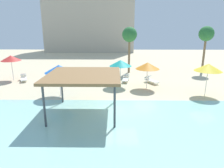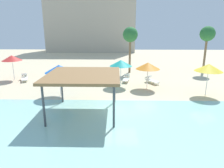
{
  "view_description": "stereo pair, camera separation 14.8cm",
  "coord_description": "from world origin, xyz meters",
  "px_view_note": "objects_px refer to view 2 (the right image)",
  "views": [
    {
      "loc": [
        -0.58,
        -14.48,
        5.96
      ],
      "look_at": [
        -0.8,
        2.0,
        1.3
      ],
      "focal_mm": 32.86,
      "sensor_mm": 36.0,
      "label": 1
    },
    {
      "loc": [
        -0.43,
        -14.48,
        5.96
      ],
      "look_at": [
        -0.8,
        2.0,
        1.3
      ],
      "focal_mm": 32.86,
      "sensor_mm": 36.0,
      "label": 2
    }
  ],
  "objects_px": {
    "lounge_chair_1": "(126,78)",
    "lounge_chair_2": "(151,80)",
    "beach_umbrella_teal_3": "(121,63)",
    "beach_umbrella_blue_2": "(59,69)",
    "shade_pavilion": "(83,76)",
    "lounge_chair_3": "(24,78)",
    "beach_umbrella_orange_0": "(148,66)",
    "palm_tree_1": "(207,35)",
    "beach_umbrella_yellow_1": "(209,68)",
    "palm_tree_0": "(130,36)",
    "beach_umbrella_red_4": "(12,58)"
  },
  "relations": [
    {
      "from": "lounge_chair_2",
      "to": "lounge_chair_1",
      "type": "bearing_deg",
      "value": -132.01
    },
    {
      "from": "lounge_chair_1",
      "to": "palm_tree_0",
      "type": "bearing_deg",
      "value": -177.9
    },
    {
      "from": "shade_pavilion",
      "to": "palm_tree_1",
      "type": "xyz_separation_m",
      "value": [
        13.81,
        13.71,
        2.19
      ]
    },
    {
      "from": "beach_umbrella_red_4",
      "to": "palm_tree_1",
      "type": "relative_size",
      "value": 0.47
    },
    {
      "from": "beach_umbrella_orange_0",
      "to": "beach_umbrella_teal_3",
      "type": "xyz_separation_m",
      "value": [
        -2.61,
        0.76,
        0.12
      ]
    },
    {
      "from": "beach_umbrella_orange_0",
      "to": "beach_umbrella_blue_2",
      "type": "height_order",
      "value": "beach_umbrella_blue_2"
    },
    {
      "from": "beach_umbrella_yellow_1",
      "to": "shade_pavilion",
      "type": "bearing_deg",
      "value": -157.61
    },
    {
      "from": "beach_umbrella_red_4",
      "to": "palm_tree_1",
      "type": "bearing_deg",
      "value": 10.69
    },
    {
      "from": "shade_pavilion",
      "to": "beach_umbrella_red_4",
      "type": "distance_m",
      "value": 13.34
    },
    {
      "from": "beach_umbrella_red_4",
      "to": "lounge_chair_2",
      "type": "bearing_deg",
      "value": -4.02
    },
    {
      "from": "beach_umbrella_blue_2",
      "to": "beach_umbrella_red_4",
      "type": "xyz_separation_m",
      "value": [
        -6.87,
        5.52,
        0.07
      ]
    },
    {
      "from": "beach_umbrella_orange_0",
      "to": "lounge_chair_2",
      "type": "xyz_separation_m",
      "value": [
        0.75,
        1.97,
        -1.94
      ]
    },
    {
      "from": "lounge_chair_3",
      "to": "palm_tree_0",
      "type": "xyz_separation_m",
      "value": [
        12.16,
        4.45,
        4.48
      ]
    },
    {
      "from": "beach_umbrella_teal_3",
      "to": "beach_umbrella_orange_0",
      "type": "bearing_deg",
      "value": -16.22
    },
    {
      "from": "beach_umbrella_teal_3",
      "to": "palm_tree_0",
      "type": "xyz_separation_m",
      "value": [
        1.29,
        6.35,
        2.43
      ]
    },
    {
      "from": "beach_umbrella_teal_3",
      "to": "palm_tree_0",
      "type": "relative_size",
      "value": 0.46
    },
    {
      "from": "shade_pavilion",
      "to": "lounge_chair_1",
      "type": "xyz_separation_m",
      "value": [
        3.34,
        8.83,
        -2.38
      ]
    },
    {
      "from": "shade_pavilion",
      "to": "beach_umbrella_blue_2",
      "type": "xyz_separation_m",
      "value": [
        -2.7,
        3.78,
        -0.26
      ]
    },
    {
      "from": "beach_umbrella_teal_3",
      "to": "palm_tree_0",
      "type": "height_order",
      "value": "palm_tree_0"
    },
    {
      "from": "beach_umbrella_yellow_1",
      "to": "beach_umbrella_teal_3",
      "type": "xyz_separation_m",
      "value": [
        -7.56,
        2.78,
        -0.13
      ]
    },
    {
      "from": "lounge_chair_2",
      "to": "shade_pavilion",
      "type": "bearing_deg",
      "value": -65.18
    },
    {
      "from": "beach_umbrella_yellow_1",
      "to": "lounge_chair_1",
      "type": "relative_size",
      "value": 1.44
    },
    {
      "from": "beach_umbrella_teal_3",
      "to": "beach_umbrella_red_4",
      "type": "bearing_deg",
      "value": 169.32
    },
    {
      "from": "lounge_chair_3",
      "to": "beach_umbrella_orange_0",
      "type": "bearing_deg",
      "value": 55.73
    },
    {
      "from": "beach_umbrella_yellow_1",
      "to": "palm_tree_0",
      "type": "bearing_deg",
      "value": 124.47
    },
    {
      "from": "beach_umbrella_red_4",
      "to": "beach_umbrella_yellow_1",
      "type": "bearing_deg",
      "value": -14.41
    },
    {
      "from": "shade_pavilion",
      "to": "beach_umbrella_yellow_1",
      "type": "height_order",
      "value": "shade_pavilion"
    },
    {
      "from": "beach_umbrella_blue_2",
      "to": "palm_tree_0",
      "type": "distance_m",
      "value": 11.89
    },
    {
      "from": "lounge_chair_3",
      "to": "palm_tree_1",
      "type": "xyz_separation_m",
      "value": [
        22.01,
        4.82,
        4.57
      ]
    },
    {
      "from": "lounge_chair_3",
      "to": "beach_umbrella_red_4",
      "type": "bearing_deg",
      "value": -129.68
    },
    {
      "from": "palm_tree_1",
      "to": "beach_umbrella_yellow_1",
      "type": "bearing_deg",
      "value": -110.66
    },
    {
      "from": "lounge_chair_1",
      "to": "beach_umbrella_teal_3",
      "type": "bearing_deg",
      "value": -9.96
    },
    {
      "from": "beach_umbrella_teal_3",
      "to": "lounge_chair_1",
      "type": "bearing_deg",
      "value": 70.05
    },
    {
      "from": "beach_umbrella_orange_0",
      "to": "palm_tree_0",
      "type": "distance_m",
      "value": 7.66
    },
    {
      "from": "beach_umbrella_orange_0",
      "to": "beach_umbrella_yellow_1",
      "type": "bearing_deg",
      "value": -22.2
    },
    {
      "from": "beach_umbrella_orange_0",
      "to": "lounge_chair_1",
      "type": "height_order",
      "value": "beach_umbrella_orange_0"
    },
    {
      "from": "palm_tree_0",
      "to": "lounge_chair_1",
      "type": "bearing_deg",
      "value": -97.9
    },
    {
      "from": "lounge_chair_2",
      "to": "palm_tree_1",
      "type": "xyz_separation_m",
      "value": [
        7.78,
        5.51,
        4.57
      ]
    },
    {
      "from": "beach_umbrella_orange_0",
      "to": "beach_umbrella_blue_2",
      "type": "distance_m",
      "value": 8.35
    },
    {
      "from": "beach_umbrella_teal_3",
      "to": "beach_umbrella_blue_2",
      "type": "bearing_deg",
      "value": -149.09
    },
    {
      "from": "shade_pavilion",
      "to": "beach_umbrella_teal_3",
      "type": "height_order",
      "value": "shade_pavilion"
    },
    {
      "from": "palm_tree_1",
      "to": "shade_pavilion",
      "type": "bearing_deg",
      "value": -135.21
    },
    {
      "from": "lounge_chair_1",
      "to": "palm_tree_1",
      "type": "relative_size",
      "value": 0.33
    },
    {
      "from": "palm_tree_0",
      "to": "palm_tree_1",
      "type": "relative_size",
      "value": 0.98
    },
    {
      "from": "lounge_chair_1",
      "to": "lounge_chair_3",
      "type": "height_order",
      "value": "same"
    },
    {
      "from": "lounge_chair_1",
      "to": "lounge_chair_2",
      "type": "bearing_deg",
      "value": 86.84
    },
    {
      "from": "lounge_chair_2",
      "to": "lounge_chair_3",
      "type": "xyz_separation_m",
      "value": [
        -14.23,
        0.69,
        0.0
      ]
    },
    {
      "from": "beach_umbrella_orange_0",
      "to": "beach_umbrella_blue_2",
      "type": "bearing_deg",
      "value": -162.89
    },
    {
      "from": "beach_umbrella_red_4",
      "to": "palm_tree_0",
      "type": "height_order",
      "value": "palm_tree_0"
    },
    {
      "from": "beach_umbrella_yellow_1",
      "to": "lounge_chair_1",
      "type": "height_order",
      "value": "beach_umbrella_yellow_1"
    }
  ]
}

